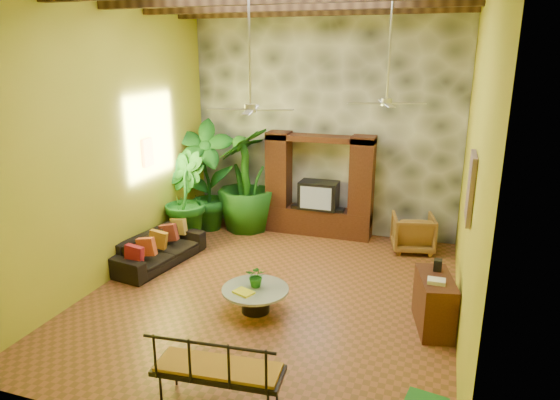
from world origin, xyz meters
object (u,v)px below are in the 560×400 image
(wicker_armchair, at_px, (413,233))
(side_console, at_px, (434,303))
(sofa, at_px, (159,249))
(coffee_table, at_px, (255,297))
(tall_plant_a, at_px, (206,176))
(iron_bench, at_px, (215,368))
(tall_plant_c, at_px, (246,180))
(tall_plant_b, at_px, (184,198))
(entertainment_center, at_px, (319,193))
(ceiling_fan_front, at_px, (250,94))
(ceiling_fan_back, at_px, (387,90))

(wicker_armchair, distance_m, side_console, 3.11)
(sofa, relative_size, coffee_table, 1.91)
(tall_plant_a, distance_m, iron_bench, 6.27)
(wicker_armchair, distance_m, tall_plant_c, 3.87)
(tall_plant_c, bearing_deg, tall_plant_b, -131.20)
(entertainment_center, distance_m, ceiling_fan_front, 4.30)
(tall_plant_c, bearing_deg, iron_bench, -71.14)
(tall_plant_c, height_order, iron_bench, tall_plant_c)
(coffee_table, bearing_deg, iron_bench, -80.13)
(tall_plant_c, bearing_deg, sofa, -110.21)
(ceiling_fan_front, distance_m, ceiling_fan_back, 2.41)
(sofa, distance_m, side_console, 5.25)
(entertainment_center, xyz_separation_m, tall_plant_a, (-2.52, -0.53, 0.31))
(ceiling_fan_front, distance_m, tall_plant_a, 4.36)
(tall_plant_c, bearing_deg, coffee_table, -65.86)
(ceiling_fan_back, bearing_deg, coffee_table, -131.75)
(coffee_table, bearing_deg, tall_plant_c, 114.14)
(sofa, height_order, iron_bench, iron_bench)
(entertainment_center, relative_size, ceiling_fan_back, 1.29)
(tall_plant_a, height_order, coffee_table, tall_plant_a)
(entertainment_center, bearing_deg, tall_plant_c, -171.98)
(ceiling_fan_back, xyz_separation_m, wicker_armchair, (0.52, 1.59, -3.02))
(sofa, height_order, tall_plant_a, tall_plant_a)
(ceiling_fan_front, height_order, tall_plant_b, ceiling_fan_front)
(sofa, distance_m, iron_bench, 4.48)
(sofa, bearing_deg, tall_plant_a, 8.53)
(side_console, bearing_deg, entertainment_center, 115.51)
(tall_plant_b, bearing_deg, entertainment_center, 27.24)
(ceiling_fan_front, xyz_separation_m, tall_plant_c, (-1.46, 3.30, -2.21))
(ceiling_fan_back, relative_size, wicker_armchair, 2.19)
(side_console, bearing_deg, coffee_table, 175.83)
(entertainment_center, bearing_deg, coffee_table, -90.94)
(tall_plant_a, relative_size, tall_plant_c, 1.07)
(ceiling_fan_front, bearing_deg, entertainment_center, 86.76)
(entertainment_center, xyz_separation_m, wicker_armchair, (2.12, -0.34, -0.58))
(sofa, height_order, side_console, side_console)
(sofa, relative_size, tall_plant_a, 0.80)
(entertainment_center, height_order, iron_bench, entertainment_center)
(wicker_armchair, xyz_separation_m, iron_bench, (-1.79, -5.72, 0.15))
(iron_bench, distance_m, side_console, 3.52)
(wicker_armchair, relative_size, tall_plant_a, 0.33)
(tall_plant_c, relative_size, iron_bench, 1.53)
(wicker_armchair, bearing_deg, sofa, 13.96)
(wicker_armchair, height_order, side_console, side_console)
(ceiling_fan_back, bearing_deg, side_console, -54.52)
(sofa, bearing_deg, wicker_armchair, -54.86)
(wicker_armchair, xyz_separation_m, tall_plant_a, (-4.64, -0.18, 0.89))
(tall_plant_c, distance_m, side_console, 5.41)
(tall_plant_c, relative_size, side_console, 2.31)
(tall_plant_b, bearing_deg, ceiling_fan_front, -41.56)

